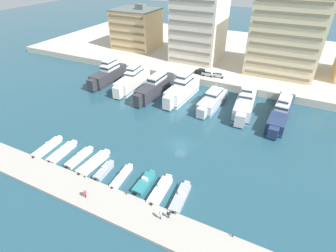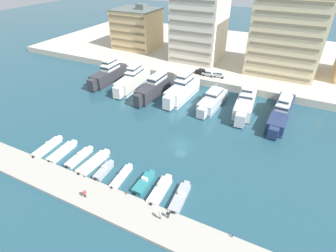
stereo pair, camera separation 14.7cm
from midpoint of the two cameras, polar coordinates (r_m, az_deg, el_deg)
ground_plane at (r=60.21m, az=2.85°, el=-4.16°), size 400.00×400.00×0.00m
quay_promenade at (r=118.97m, az=16.71°, el=14.52°), size 180.00×70.00×2.32m
pier_dock at (r=46.71m, az=-8.28°, el=-18.06°), size 120.00×6.26×0.56m
yacht_charcoal_far_left at (r=92.56m, az=-12.75°, el=10.96°), size 4.36×18.23×9.19m
yacht_ivory_left at (r=86.98m, az=-7.64°, el=9.91°), size 5.28×19.37×8.66m
yacht_charcoal_mid_left at (r=81.58m, az=-2.75°, el=8.48°), size 4.36×20.44×7.77m
yacht_white_center_left at (r=79.20m, az=3.16°, el=7.92°), size 5.46×18.39×9.20m
yacht_silver_center at (r=75.53m, az=9.65°, el=5.41°), size 5.10×16.08×6.48m
yacht_silver_center_right at (r=75.84m, az=16.59°, el=5.08°), size 5.98×20.47×8.58m
yacht_navy_mid_right at (r=75.32m, az=23.55°, el=3.05°), size 5.27×22.84×7.64m
motorboat_cream_far_left at (r=64.52m, az=-24.68°, el=-4.17°), size 2.10×8.42×1.55m
motorboat_white_left at (r=62.11m, az=-21.94°, el=-5.15°), size 2.53×8.27×1.22m
motorboat_cream_mid_left at (r=59.23m, az=-18.67°, el=-6.42°), size 1.87×7.65×1.30m
motorboat_cream_center_left at (r=56.80m, az=-15.82°, el=-7.65°), size 2.64×8.83×0.99m
motorboat_grey_center at (r=54.31m, az=-13.71°, el=-9.40°), size 1.87×6.00×1.57m
motorboat_white_center_right at (r=52.63m, az=-10.00°, el=-10.72°), size 1.94×7.34×1.30m
motorboat_teal_mid_right at (r=50.85m, az=-5.14°, el=-12.08°), size 2.05×6.67×1.40m
motorboat_white_right at (r=49.21m, az=-1.59°, el=-13.75°), size 2.31×7.95×1.54m
motorboat_grey_far_right at (r=48.15m, az=2.75°, el=-15.23°), size 2.41×7.90×1.35m
car_black_far_left at (r=91.90m, az=7.30°, el=11.71°), size 4.20×2.13×1.80m
car_silver_left at (r=90.68m, az=8.87°, el=11.29°), size 4.11×1.94×1.80m
car_silver_mid_left at (r=90.27m, az=11.18°, el=10.95°), size 4.12×1.96×1.80m
apartment_block_far_left at (r=120.34m, az=-6.72°, el=20.33°), size 18.04×15.56×17.75m
apartment_block_left at (r=104.38m, az=6.97°, el=21.57°), size 17.58×18.02×29.15m
apartment_block_mid_left at (r=98.52m, az=24.62°, el=17.77°), size 22.15×18.34×27.32m
pedestrian_near_edge at (r=49.45m, az=-17.60°, el=-13.73°), size 0.27×0.66×1.72m
pedestrian_mid_deck at (r=44.44m, az=0.14°, el=-18.57°), size 0.52×0.46×1.68m
pedestrian_far_side at (r=44.29m, az=-1.63°, el=-18.71°), size 0.54×0.50×1.77m
bollard_west at (r=53.63m, az=-17.63°, el=-10.35°), size 0.20×0.20×0.61m
bollard_west_mid at (r=48.78m, az=-8.97°, el=-14.19°), size 0.20×0.20×0.61m
bollard_east_mid at (r=45.47m, az=1.62°, el=-18.31°), size 0.20×0.20×0.61m
bollard_east at (r=44.03m, az=13.94°, el=-22.16°), size 0.20×0.20×0.61m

